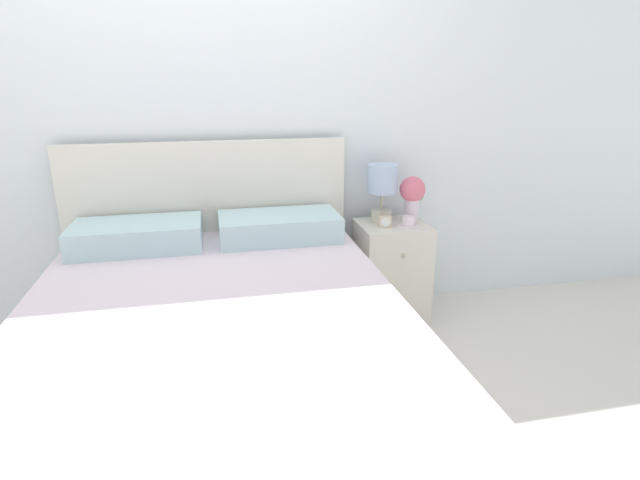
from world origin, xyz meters
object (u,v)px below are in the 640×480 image
(teacup, at_px, (408,222))
(alarm_clock, at_px, (384,222))
(nightstand, at_px, (391,272))
(bed, at_px, (218,361))
(flower_vase, at_px, (413,194))
(table_lamp, at_px, (382,186))

(teacup, xyz_separation_m, alarm_clock, (-0.14, 0.02, 0.00))
(nightstand, xyz_separation_m, teacup, (0.07, -0.07, 0.34))
(bed, height_order, alarm_clock, bed)
(bed, relative_size, alarm_clock, 30.08)
(bed, bearing_deg, flower_vase, 35.09)
(nightstand, height_order, flower_vase, flower_vase)
(bed, xyz_separation_m, table_lamp, (1.02, 0.88, 0.52))
(bed, relative_size, nightstand, 3.50)
(nightstand, bearing_deg, bed, -142.96)
(bed, height_order, table_lamp, bed)
(table_lamp, distance_m, teacup, 0.27)
(table_lamp, height_order, teacup, table_lamp)
(alarm_clock, bearing_deg, nightstand, 31.40)
(flower_vase, xyz_separation_m, teacup, (-0.06, -0.10, -0.14))
(nightstand, distance_m, teacup, 0.35)
(bed, height_order, teacup, bed)
(nightstand, relative_size, teacup, 5.11)
(flower_vase, distance_m, alarm_clock, 0.25)
(bed, bearing_deg, nightstand, 37.04)
(flower_vase, height_order, teacup, flower_vase)
(nightstand, xyz_separation_m, flower_vase, (0.13, 0.03, 0.48))
(nightstand, height_order, teacup, teacup)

